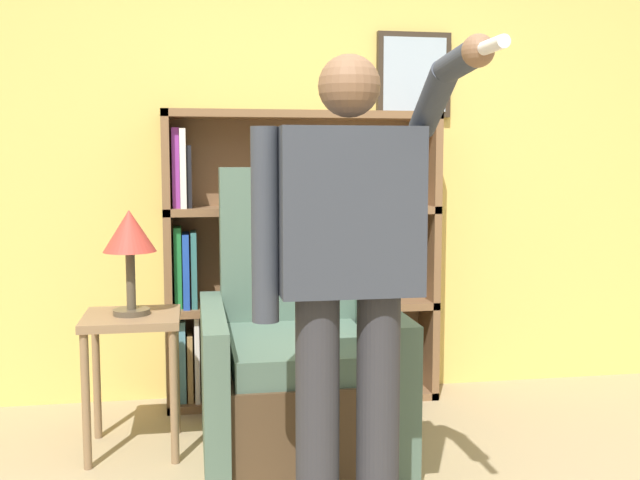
# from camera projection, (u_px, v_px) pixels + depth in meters

# --- Properties ---
(wall_back) EXTENTS (8.00, 0.11, 2.80)m
(wall_back) POSITION_uv_depth(u_px,v_px,m) (319.00, 143.00, 4.15)
(wall_back) COLOR #E0C160
(wall_back) RESTS_ON ground_plane
(bookcase) EXTENTS (1.46, 0.28, 1.57)m
(bookcase) POSITION_uv_depth(u_px,v_px,m) (283.00, 262.00, 4.03)
(bookcase) COLOR brown
(bookcase) RESTS_ON ground_plane
(armchair) EXTENTS (0.85, 0.95, 1.28)m
(armchair) POSITION_uv_depth(u_px,v_px,m) (296.00, 365.00, 3.41)
(armchair) COLOR #4C3823
(armchair) RESTS_ON ground_plane
(person_standing) EXTENTS (0.62, 0.78, 1.66)m
(person_standing) POSITION_uv_depth(u_px,v_px,m) (349.00, 267.00, 2.49)
(person_standing) COLOR #2D2D33
(person_standing) RESTS_ON ground_plane
(side_table) EXTENTS (0.42, 0.42, 0.63)m
(side_table) POSITION_uv_depth(u_px,v_px,m) (132.00, 341.00, 3.35)
(side_table) COLOR #846647
(side_table) RESTS_ON ground_plane
(table_lamp) EXTENTS (0.23, 0.23, 0.47)m
(table_lamp) POSITION_uv_depth(u_px,v_px,m) (130.00, 238.00, 3.30)
(table_lamp) COLOR #4C4233
(table_lamp) RESTS_ON side_table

